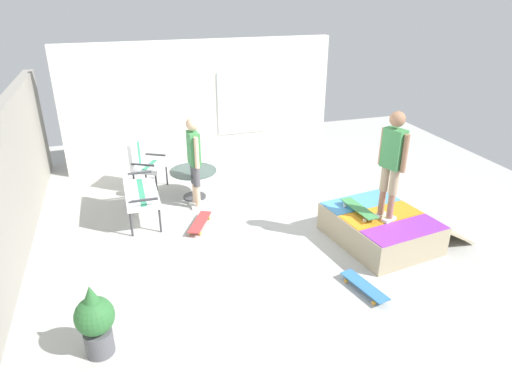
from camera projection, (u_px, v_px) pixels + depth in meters
ground_plane at (278, 238)px, 7.66m from camera, size 12.00×12.00×0.10m
house_facade at (202, 104)px, 10.23m from camera, size 0.23×6.00×2.75m
skate_ramp at (381, 227)px, 7.39m from camera, size 1.88×2.20×0.49m
patio_bench at (134, 188)px, 7.90m from camera, size 1.25×0.55×1.02m
patio_chair_near_house at (144, 160)px, 9.12m from camera, size 0.81×0.78×1.02m
patio_table at (194, 178)px, 8.82m from camera, size 0.90×0.90×0.57m
person_watching at (194, 156)px, 8.21m from camera, size 0.48×0.26×1.72m
person_skater at (392, 159)px, 6.73m from camera, size 0.46×0.32×1.72m
skateboard_by_bench at (200, 222)px, 7.87m from camera, size 0.80×0.54×0.10m
skateboard_spare at (364, 286)px, 6.22m from camera, size 0.82×0.37×0.10m
skateboard_on_ramp at (359, 209)px, 7.27m from camera, size 0.82×0.28×0.10m
potted_plant at (95, 320)px, 5.04m from camera, size 0.44×0.44×0.92m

